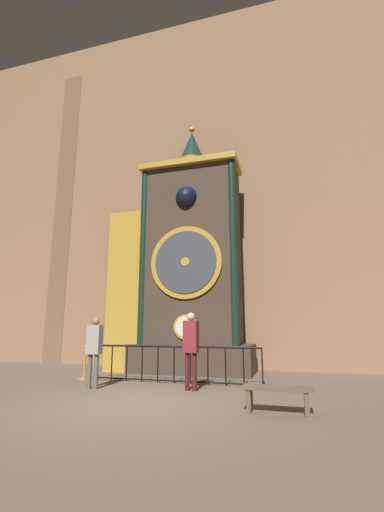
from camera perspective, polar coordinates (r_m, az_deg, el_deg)
name	(u,v)px	position (r m, az deg, el deg)	size (l,w,h in m)	color
ground_plane	(134,405)	(7.19, -9.72, -23.27)	(28.00, 28.00, 0.00)	brown
cathedral_back_wall	(205,176)	(14.20, 2.17, 13.13)	(24.00, 0.32, 14.86)	#936B4C
clock_tower	(180,266)	(11.82, -1.95, -1.64)	(4.90, 1.82, 8.78)	#423328
railing_fence	(174,362)	(9.55, -3.01, -17.28)	(4.67, 0.05, 0.96)	black
visitor_near	(94,345)	(8.99, -15.99, -14.12)	(0.35, 0.23, 1.69)	#58554F
visitor_far	(191,343)	(8.42, -0.18, -14.29)	(0.35, 0.24, 1.80)	#461518
stanchion_post	(85,368)	(10.67, -17.48, -17.45)	(0.28, 0.28, 0.94)	#B28E33
visitor_bench	(277,395)	(6.56, 14.02, -21.50)	(1.20, 0.40, 0.44)	brown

